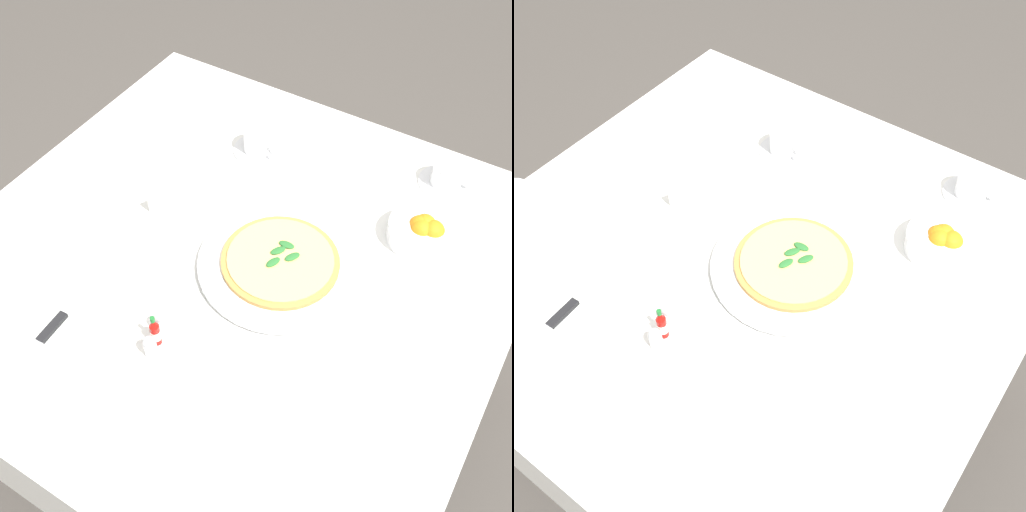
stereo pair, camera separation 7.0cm
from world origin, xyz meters
TOP-DOWN VIEW (x-y plane):
  - ground_plane at (0.00, 0.00)m, footprint 8.00×8.00m
  - dining_table at (0.00, 0.00)m, footprint 1.19×1.19m
  - pizza_plate at (-0.03, 0.11)m, footprint 0.36×0.36m
  - pizza at (-0.03, 0.11)m, footprint 0.26×0.26m
  - coffee_cup_right_edge at (-0.46, 0.32)m, footprint 0.13×0.13m
  - coffee_cup_far_left at (-0.33, -0.13)m, footprint 0.13×0.13m
  - water_glass_left_edge at (0.22, -0.48)m, footprint 0.07×0.07m
  - napkin_folded at (0.40, -0.19)m, footprint 0.22×0.14m
  - dinner_knife at (0.41, -0.19)m, footprint 0.20×0.03m
  - citrus_bowl at (-0.26, 0.34)m, footprint 0.15×0.15m
  - hot_sauce_bottle at (0.26, -0.01)m, footprint 0.02×0.02m
  - salt_shaker at (0.29, 0.00)m, footprint 0.03×0.03m
  - pepper_shaker at (0.24, -0.02)m, footprint 0.03×0.03m
  - menu_card at (-0.05, -0.22)m, footprint 0.08×0.04m

SIDE VIEW (x-z plane):
  - ground_plane at x=0.00m, z-range 0.00..0.00m
  - dining_table at x=0.00m, z-range 0.24..0.98m
  - napkin_folded at x=0.40m, z-range 0.73..0.75m
  - pizza_plate at x=-0.03m, z-range 0.74..0.75m
  - dinner_knife at x=0.41m, z-range 0.75..0.76m
  - pizza at x=-0.03m, z-range 0.75..0.77m
  - salt_shaker at x=0.29m, z-range 0.73..0.79m
  - pepper_shaker at x=0.24m, z-range 0.73..0.79m
  - coffee_cup_right_edge at x=-0.46m, z-range 0.73..0.79m
  - citrus_bowl at x=-0.26m, z-range 0.73..0.79m
  - menu_card at x=-0.05m, z-range 0.73..0.79m
  - coffee_cup_far_left at x=-0.33m, z-range 0.73..0.80m
  - hot_sauce_bottle at x=0.26m, z-range 0.73..0.81m
  - water_glass_left_edge at x=0.22m, z-range 0.73..0.83m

